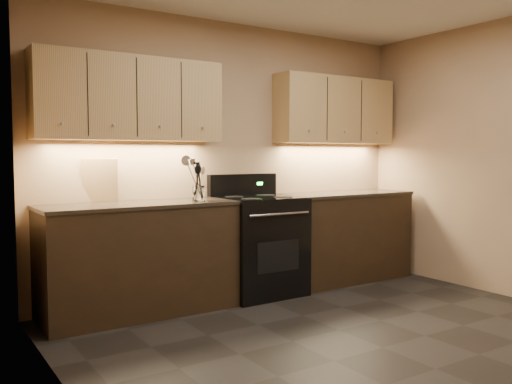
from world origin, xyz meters
TOP-DOWN VIEW (x-y plane):
  - floor at (0.00, 0.00)m, footprint 4.00×4.00m
  - wall_back at (0.00, 2.00)m, footprint 4.00×0.04m
  - wall_left at (-2.00, 0.00)m, footprint 0.04×4.00m
  - counter_left at (-1.10, 1.70)m, footprint 1.62×0.62m
  - counter_right at (1.18, 1.70)m, footprint 1.46×0.62m
  - stove at (0.08, 1.68)m, footprint 0.76×0.68m
  - upper_cab_left at (-1.10, 1.85)m, footprint 1.60×0.30m
  - upper_cab_right at (1.18, 1.85)m, footprint 1.44×0.30m
  - outlet_plate at (-1.30, 1.99)m, footprint 0.08×0.01m
  - utensil_crock at (-0.60, 1.59)m, footprint 0.11×0.11m
  - cutting_board at (-1.34, 1.97)m, footprint 0.30×0.14m
  - wooden_spoon at (-0.63, 1.59)m, footprint 0.18×0.14m
  - black_spoon at (-0.61, 1.62)m, footprint 0.07×0.13m
  - black_turner at (-0.58, 1.56)m, footprint 0.14×0.10m
  - steel_spatula at (-0.56, 1.60)m, footprint 0.19×0.11m
  - steel_skimmer at (-0.57, 1.58)m, footprint 0.23×0.12m

SIDE VIEW (x-z plane):
  - floor at x=0.00m, z-range 0.00..0.00m
  - counter_left at x=-1.10m, z-range 0.00..0.93m
  - counter_right at x=1.18m, z-range 0.00..0.93m
  - stove at x=0.08m, z-range -0.09..1.05m
  - utensil_crock at x=-0.60m, z-range 0.92..1.06m
  - black_spoon at x=-0.61m, z-range 0.94..1.25m
  - wooden_spoon at x=-0.63m, z-range 0.95..1.25m
  - black_turner at x=-0.58m, z-range 0.94..1.28m
  - cutting_board at x=-1.34m, z-range 0.93..1.30m
  - outlet_plate at x=-1.30m, z-range 1.06..1.18m
  - steel_spatula at x=-0.56m, z-range 0.94..1.33m
  - steel_skimmer at x=-0.57m, z-range 0.94..1.33m
  - wall_back at x=0.00m, z-range 0.00..2.60m
  - wall_left at x=-2.00m, z-range 0.00..2.60m
  - upper_cab_left at x=-1.10m, z-range 1.45..2.15m
  - upper_cab_right at x=1.18m, z-range 1.45..2.15m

